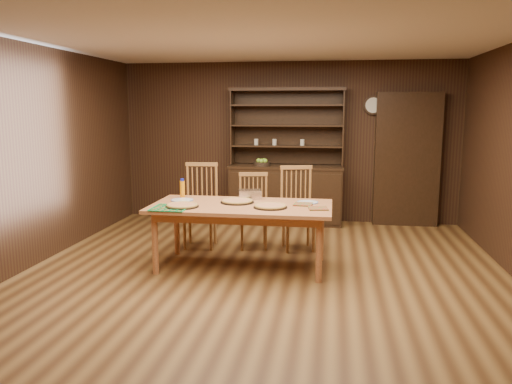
% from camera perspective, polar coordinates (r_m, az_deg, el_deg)
% --- Properties ---
extents(floor, '(6.00, 6.00, 0.00)m').
position_cam_1_polar(floor, '(5.59, 0.66, -9.82)').
color(floor, brown).
rests_on(floor, ground).
extents(room_shell, '(6.00, 6.00, 6.00)m').
position_cam_1_polar(room_shell, '(5.28, 0.69, 6.56)').
color(room_shell, silver).
rests_on(room_shell, floor).
extents(china_hutch, '(1.84, 0.52, 2.17)m').
position_cam_1_polar(china_hutch, '(8.11, 3.44, 0.61)').
color(china_hutch, black).
rests_on(china_hutch, floor).
extents(doorway, '(1.00, 0.18, 2.10)m').
position_cam_1_polar(doorway, '(8.24, 16.87, 3.55)').
color(doorway, black).
rests_on(doorway, floor).
extents(wall_clock, '(0.30, 0.05, 0.30)m').
position_cam_1_polar(wall_clock, '(8.20, 13.24, 9.63)').
color(wall_clock, black).
rests_on(wall_clock, room_shell).
extents(dining_table, '(2.08, 1.04, 0.75)m').
position_cam_1_polar(dining_table, '(5.80, -1.68, -2.15)').
color(dining_table, '#C37743').
rests_on(dining_table, floor).
extents(chair_left, '(0.49, 0.47, 1.13)m').
position_cam_1_polar(chair_left, '(6.79, -6.32, -1.14)').
color(chair_left, '#A66F39').
rests_on(chair_left, floor).
extents(chair_center, '(0.47, 0.46, 1.00)m').
position_cam_1_polar(chair_center, '(6.71, -0.29, -1.83)').
color(chair_center, '#A66F39').
rests_on(chair_center, floor).
extents(chair_right, '(0.55, 0.54, 1.10)m').
position_cam_1_polar(chair_right, '(6.65, 4.74, -1.48)').
color(chair_right, '#A66F39').
rests_on(chair_right, floor).
extents(pizza_left, '(0.38, 0.38, 0.04)m').
position_cam_1_polar(pizza_left, '(5.70, -8.44, -1.53)').
color(pizza_left, black).
rests_on(pizza_left, dining_table).
extents(pizza_right, '(0.38, 0.38, 0.04)m').
position_cam_1_polar(pizza_right, '(5.60, 1.65, -1.63)').
color(pizza_right, black).
rests_on(pizza_right, dining_table).
extents(pizza_center, '(0.40, 0.40, 0.04)m').
position_cam_1_polar(pizza_center, '(5.90, -2.16, -1.05)').
color(pizza_center, black).
rests_on(pizza_center, dining_table).
extents(cooling_rack, '(0.50, 0.50, 0.02)m').
position_cam_1_polar(cooling_rack, '(5.65, -9.77, -1.76)').
color(cooling_rack, '#0B9A4B').
rests_on(cooling_rack, dining_table).
extents(plate_left, '(0.27, 0.27, 0.02)m').
position_cam_1_polar(plate_left, '(6.08, -8.43, -0.92)').
color(plate_left, silver).
rests_on(plate_left, dining_table).
extents(plate_right, '(0.25, 0.25, 0.02)m').
position_cam_1_polar(plate_right, '(5.91, 5.91, -1.18)').
color(plate_right, silver).
rests_on(plate_right, dining_table).
extents(foil_dish, '(0.31, 0.26, 0.11)m').
position_cam_1_polar(foil_dish, '(6.15, -0.69, -0.26)').
color(foil_dish, white).
rests_on(foil_dish, dining_table).
extents(juice_bottle, '(0.06, 0.06, 0.24)m').
position_cam_1_polar(juice_bottle, '(6.30, -8.41, 0.40)').
color(juice_bottle, orange).
rests_on(juice_bottle, dining_table).
extents(pot_holder_a, '(0.24, 0.24, 0.02)m').
position_cam_1_polar(pot_holder_a, '(5.57, 7.11, -1.87)').
color(pot_holder_a, '#B0141A').
rests_on(pot_holder_a, dining_table).
extents(pot_holder_b, '(0.23, 0.23, 0.02)m').
position_cam_1_polar(pot_holder_b, '(5.79, 5.41, -1.41)').
color(pot_holder_b, '#B0141A').
rests_on(pot_holder_b, dining_table).
extents(fruit_bowl, '(0.28, 0.28, 0.12)m').
position_cam_1_polar(fruit_bowl, '(8.03, 0.67, 3.34)').
color(fruit_bowl, black).
rests_on(fruit_bowl, china_hutch).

